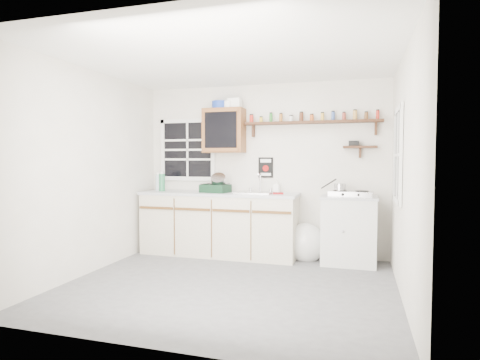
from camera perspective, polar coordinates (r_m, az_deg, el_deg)
name	(u,v)px	position (r m, az deg, el deg)	size (l,w,h in m)	color
room	(229,173)	(4.41, -1.56, 0.97)	(3.64, 3.24, 2.54)	#505053
main_cabinet	(219,224)	(5.90, -3.03, -6.21)	(2.31, 0.63, 0.92)	#BAB29A
right_cabinet	(349,230)	(5.60, 15.19, -6.88)	(0.73, 0.57, 0.91)	silver
sink	(254,192)	(5.69, 2.07, -1.79)	(0.52, 0.44, 0.29)	#B3B2B7
upper_cabinet	(224,131)	(5.96, -2.28, 7.03)	(0.60, 0.32, 0.65)	brown
upper_cabinet_clutter	(226,104)	(6.00, -2.03, 10.70)	(0.44, 0.24, 0.14)	#173498
spice_shelf	(312,122)	(5.76, 10.18, 8.19)	(1.91, 0.18, 0.35)	black
secondary_shelf	(358,147)	(5.71, 16.47, 4.59)	(0.45, 0.16, 0.24)	black
warning_sign	(266,168)	(5.93, 3.68, 1.78)	(0.22, 0.02, 0.30)	black
window_back	(188,150)	(6.32, -7.46, 4.28)	(0.93, 0.03, 0.98)	black
window_right	(398,155)	(4.76, 21.60, 3.32)	(0.03, 0.78, 1.08)	black
water_bottles	(160,182)	(6.22, -11.27, -0.31)	(0.17, 0.12, 0.29)	#ABC1C9
dish_rack	(216,186)	(5.83, -3.38, -0.86)	(0.43, 0.35, 0.29)	black
soap_bottle	(277,186)	(5.81, 5.24, -0.91)	(0.08, 0.08, 0.18)	silver
rag	(278,193)	(5.58, 5.44, -1.90)	(0.15, 0.13, 0.02)	maroon
hotplate	(351,194)	(5.51, 15.49, -1.88)	(0.59, 0.35, 0.08)	#B3B2B7
saucepan	(340,187)	(5.51, 13.97, -0.99)	(0.35, 0.27, 0.17)	#B3B2B7
trash_bag	(306,243)	(5.75, 9.34, -8.81)	(0.48, 0.43, 0.55)	silver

